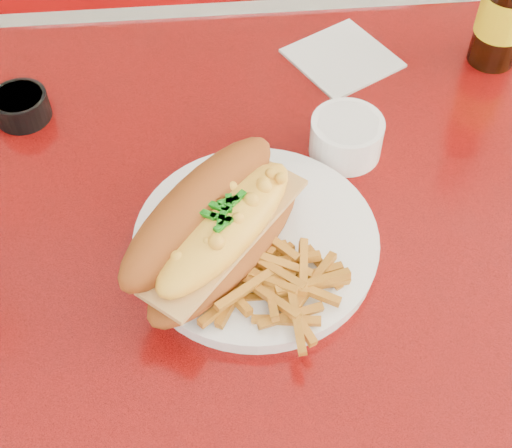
{
  "coord_description": "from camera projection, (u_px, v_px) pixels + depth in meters",
  "views": [
    {
      "loc": [
        -0.13,
        -0.45,
        1.37
      ],
      "look_at": [
        -0.09,
        -0.01,
        0.81
      ],
      "focal_mm": 50.0,
      "sensor_mm": 36.0,
      "label": 1
    }
  ],
  "objects": [
    {
      "name": "sauce_cup_left",
      "position": [
        21.0,
        105.0,
        0.85
      ],
      "size": [
        0.08,
        0.08,
        0.03
      ],
      "rotation": [
        0.0,
        0.0,
        0.29
      ],
      "color": "black",
      "rests_on": "diner_table"
    },
    {
      "name": "dinner_plate",
      "position": [
        256.0,
        242.0,
        0.73
      ],
      "size": [
        0.3,
        0.3,
        0.02
      ],
      "rotation": [
        0.0,
        0.0,
        -0.21
      ],
      "color": "white",
      "rests_on": "diner_table"
    },
    {
      "name": "fries_pile",
      "position": [
        277.0,
        277.0,
        0.68
      ],
      "size": [
        0.14,
        0.13,
        0.03
      ],
      "primitive_type": null,
      "rotation": [
        0.0,
        0.0,
        -0.36
      ],
      "color": "orange",
      "rests_on": "dinner_plate"
    },
    {
      "name": "diner_table",
      "position": [
        326.0,
        310.0,
        0.88
      ],
      "size": [
        1.23,
        0.83,
        0.77
      ],
      "color": "red",
      "rests_on": "ground"
    },
    {
      "name": "paper_napkin",
      "position": [
        342.0,
        58.0,
        0.93
      ],
      "size": [
        0.16,
        0.16,
        0.0
      ],
      "primitive_type": "cube",
      "rotation": [
        0.0,
        0.0,
        0.51
      ],
      "color": "silver",
      "rests_on": "diner_table"
    },
    {
      "name": "mac_hoagie",
      "position": [
        216.0,
        227.0,
        0.68
      ],
      "size": [
        0.23,
        0.24,
        0.1
      ],
      "rotation": [
        0.0,
        0.0,
        0.86
      ],
      "color": "#904617",
      "rests_on": "dinner_plate"
    },
    {
      "name": "sauce_cup_right",
      "position": [
        353.0,
        121.0,
        0.83
      ],
      "size": [
        0.06,
        0.06,
        0.03
      ],
      "rotation": [
        0.0,
        0.0,
        0.2
      ],
      "color": "black",
      "rests_on": "diner_table"
    },
    {
      "name": "booth_bench_far",
      "position": [
        261.0,
        81.0,
        1.63
      ],
      "size": [
        1.2,
        0.51,
        0.9
      ],
      "color": "#930A09",
      "rests_on": "ground"
    },
    {
      "name": "gravy_ramekin",
      "position": [
        346.0,
        136.0,
        0.81
      ],
      "size": [
        0.1,
        0.1,
        0.05
      ],
      "rotation": [
        0.0,
        0.0,
        -0.32
      ],
      "color": "white",
      "rests_on": "diner_table"
    },
    {
      "name": "fork",
      "position": [
        311.0,
        244.0,
        0.72
      ],
      "size": [
        0.02,
        0.14,
        0.0
      ],
      "rotation": [
        0.0,
        0.0,
        1.55
      ],
      "color": "silver",
      "rests_on": "dinner_plate"
    }
  ]
}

